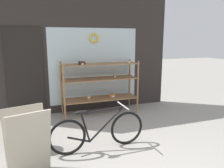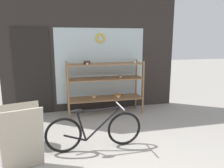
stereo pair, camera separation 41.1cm
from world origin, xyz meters
name	(u,v)px [view 2 (the right image)]	position (x,y,z in m)	size (l,w,h in m)	color
storefront_facade	(90,39)	(-0.04, 2.99, 1.84)	(4.43, 0.13, 3.82)	#2D2826
display_case	(105,81)	(0.24, 2.58, 0.81)	(1.85, 0.56, 1.32)	#8E6642
bicycle	(94,130)	(-0.31, 0.83, 0.33)	(1.64, 0.46, 0.73)	black
sandwich_board	(22,138)	(-1.39, 0.48, 0.47)	(0.64, 0.51, 0.93)	#B2A893
trash_bin	(25,124)	(-1.47, 1.32, 0.36)	(0.35, 0.35, 0.67)	#2D5138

